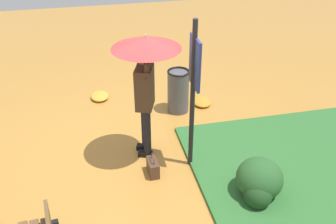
% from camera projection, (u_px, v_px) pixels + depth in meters
% --- Properties ---
extents(ground_plane, '(18.00, 18.00, 0.00)m').
position_uv_depth(ground_plane, '(143.00, 157.00, 6.02)').
color(ground_plane, '#B27A33').
extents(person_with_umbrella, '(0.96, 0.96, 2.04)m').
position_uv_depth(person_with_umbrella, '(145.00, 66.00, 5.27)').
color(person_with_umbrella, black).
rests_on(person_with_umbrella, ground_plane).
extents(info_sign_post, '(0.44, 0.07, 2.30)m').
position_uv_depth(info_sign_post, '(194.00, 80.00, 5.14)').
color(info_sign_post, black).
rests_on(info_sign_post, ground_plane).
extents(handbag, '(0.31, 0.15, 0.37)m').
position_uv_depth(handbag, '(153.00, 167.00, 5.62)').
color(handbag, '#4C3323').
rests_on(handbag, ground_plane).
extents(trash_bin, '(0.42, 0.42, 0.83)m').
position_uv_depth(trash_bin, '(178.00, 91.00, 7.05)').
color(trash_bin, '#4C4C51').
rests_on(trash_bin, ground_plane).
extents(shrub_cluster, '(0.70, 0.64, 0.58)m').
position_uv_depth(shrub_cluster, '(259.00, 182.00, 5.13)').
color(shrub_cluster, '#285628').
rests_on(shrub_cluster, ground_plane).
extents(leaf_pile_by_bench, '(0.45, 0.36, 0.10)m').
position_uv_depth(leaf_pile_by_bench, '(100.00, 96.00, 7.65)').
color(leaf_pile_by_bench, gold).
rests_on(leaf_pile_by_bench, ground_plane).
extents(leaf_pile_far_path, '(0.44, 0.36, 0.10)m').
position_uv_depth(leaf_pile_far_path, '(201.00, 102.00, 7.46)').
color(leaf_pile_far_path, '#C68428').
rests_on(leaf_pile_far_path, ground_plane).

